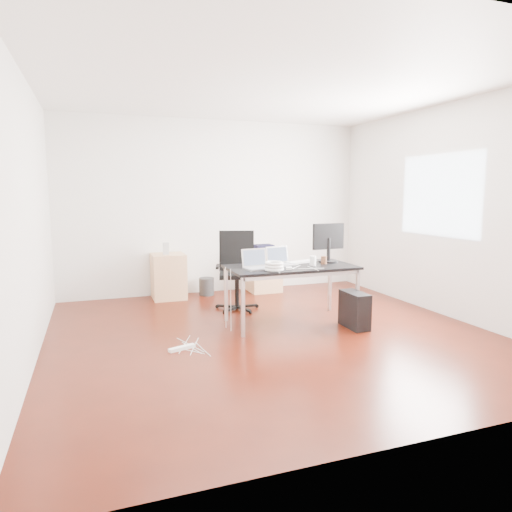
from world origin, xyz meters
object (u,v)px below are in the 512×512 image
object	(u,v)px
office_chair	(237,266)
filing_cabinet_right	(264,270)
filing_cabinet_left	(169,276)
pc_tower	(354,310)
desk	(291,270)

from	to	relation	value
office_chair	filing_cabinet_right	world-z (taller)	office_chair
office_chair	filing_cabinet_left	bearing A→B (deg)	147.81
pc_tower	office_chair	bearing A→B (deg)	128.44
pc_tower	filing_cabinet_left	bearing A→B (deg)	129.77
filing_cabinet_left	filing_cabinet_right	size ratio (longest dim) A/B	1.00
office_chair	filing_cabinet_left	distance (m)	1.28
filing_cabinet_right	filing_cabinet_left	bearing A→B (deg)	180.00
office_chair	pc_tower	xyz separation A→B (m)	(1.07, -1.38, -0.39)
desk	filing_cabinet_left	xyz separation A→B (m)	(-1.24, 1.87, -0.33)
filing_cabinet_right	pc_tower	bearing A→B (deg)	-82.35
desk	office_chair	distance (m)	1.02
filing_cabinet_left	pc_tower	distance (m)	3.00
office_chair	filing_cabinet_left	xyz separation A→B (m)	(-0.82, 0.94, -0.26)
office_chair	desk	bearing A→B (deg)	-48.55
desk	office_chair	xyz separation A→B (m)	(-0.42, 0.92, -0.07)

